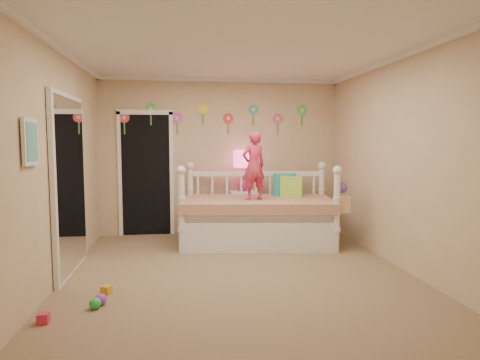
{
  "coord_description": "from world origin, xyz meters",
  "views": [
    {
      "loc": [
        -0.63,
        -4.82,
        1.55
      ],
      "look_at": [
        0.1,
        0.6,
        1.05
      ],
      "focal_mm": 31.43,
      "sensor_mm": 36.0,
      "label": 1
    }
  ],
  "objects": [
    {
      "name": "floor",
      "position": [
        0.0,
        0.0,
        0.0
      ],
      "size": [
        4.0,
        4.5,
        0.01
      ],
      "primitive_type": "cube",
      "color": "#7F684C",
      "rests_on": "ground"
    },
    {
      "name": "ceiling",
      "position": [
        0.0,
        0.0,
        2.6
      ],
      "size": [
        4.0,
        4.5,
        0.01
      ],
      "primitive_type": "cube",
      "color": "white",
      "rests_on": "floor"
    },
    {
      "name": "back_wall",
      "position": [
        0.0,
        2.25,
        1.3
      ],
      "size": [
        4.0,
        0.01,
        2.6
      ],
      "primitive_type": "cube",
      "color": "tan",
      "rests_on": "floor"
    },
    {
      "name": "left_wall",
      "position": [
        -2.0,
        0.0,
        1.3
      ],
      "size": [
        0.01,
        4.5,
        2.6
      ],
      "primitive_type": "cube",
      "color": "tan",
      "rests_on": "floor"
    },
    {
      "name": "right_wall",
      "position": [
        2.0,
        0.0,
        1.3
      ],
      "size": [
        0.01,
        4.5,
        2.6
      ],
      "primitive_type": "cube",
      "color": "tan",
      "rests_on": "floor"
    },
    {
      "name": "crown_molding",
      "position": [
        0.0,
        0.0,
        2.57
      ],
      "size": [
        4.0,
        4.5,
        0.06
      ],
      "primitive_type": null,
      "color": "white",
      "rests_on": "ceiling"
    },
    {
      "name": "daybed",
      "position": [
        0.47,
        1.39,
        0.62
      ],
      "size": [
        2.43,
        1.52,
        1.24
      ],
      "primitive_type": null,
      "rotation": [
        0.0,
        0.0,
        -0.13
      ],
      "color": "white",
      "rests_on": "floor"
    },
    {
      "name": "pillow_turquoise",
      "position": [
        0.96,
        1.67,
        0.87
      ],
      "size": [
        0.37,
        0.19,
        0.36
      ],
      "primitive_type": "cube",
      "rotation": [
        0.0,
        0.0,
        0.2
      ],
      "color": "#26B1C0",
      "rests_on": "daybed"
    },
    {
      "name": "pillow_lime",
      "position": [
        1.04,
        1.54,
        0.85
      ],
      "size": [
        0.36,
        0.22,
        0.32
      ],
      "primitive_type": "cube",
      "rotation": [
        0.0,
        0.0,
        -0.31
      ],
      "color": "#A9E445",
      "rests_on": "daybed"
    },
    {
      "name": "child",
      "position": [
        0.39,
        1.26,
        1.2
      ],
      "size": [
        0.42,
        0.34,
        1.01
      ],
      "primitive_type": "imported",
      "rotation": [
        0.0,
        0.0,
        3.45
      ],
      "color": "#D63051",
      "rests_on": "daybed"
    },
    {
      "name": "nightstand",
      "position": [
        0.34,
        2.07,
        0.37
      ],
      "size": [
        0.47,
        0.37,
        0.73
      ],
      "primitive_type": "cube",
      "rotation": [
        0.0,
        0.0,
        0.08
      ],
      "color": "white",
      "rests_on": "floor"
    },
    {
      "name": "table_lamp",
      "position": [
        0.34,
        2.07,
        1.18
      ],
      "size": [
        0.31,
        0.31,
        0.68
      ],
      "color": "#CF1B6B",
      "rests_on": "nightstand"
    },
    {
      "name": "closet_doorway",
      "position": [
        -1.25,
        2.23,
        1.03
      ],
      "size": [
        0.9,
        0.04,
        2.07
      ],
      "primitive_type": "cube",
      "color": "black",
      "rests_on": "back_wall"
    },
    {
      "name": "flower_decals",
      "position": [
        -0.09,
        2.24,
        1.94
      ],
      "size": [
        3.4,
        0.02,
        0.5
      ],
      "primitive_type": null,
      "color": "#B2668C",
      "rests_on": "back_wall"
    },
    {
      "name": "mirror_closet",
      "position": [
        -1.96,
        0.3,
        1.05
      ],
      "size": [
        0.07,
        1.3,
        2.1
      ],
      "primitive_type": "cube",
      "color": "white",
      "rests_on": "left_wall"
    },
    {
      "name": "wall_picture",
      "position": [
        -1.97,
        -0.9,
        1.55
      ],
      "size": [
        0.05,
        0.34,
        0.42
      ],
      "primitive_type": "cube",
      "color": "white",
      "rests_on": "left_wall"
    },
    {
      "name": "hanging_bag",
      "position": [
        1.56,
        0.76,
        0.76
      ],
      "size": [
        0.2,
        0.16,
        0.36
      ],
      "primitive_type": null,
      "color": "beige",
      "rests_on": "daybed"
    },
    {
      "name": "toy_scatter",
      "position": [
        -1.75,
        -0.68,
        0.06
      ],
      "size": [
        1.19,
        1.49,
        0.11
      ],
      "primitive_type": null,
      "rotation": [
        0.0,
        0.0,
        0.34
      ],
      "color": "#996666",
      "rests_on": "floor"
    }
  ]
}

